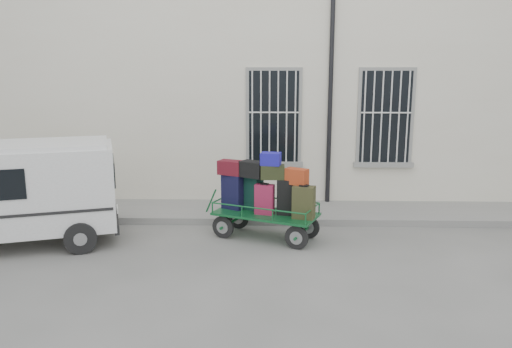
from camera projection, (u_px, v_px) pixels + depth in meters
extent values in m
plane|color=#61615C|center=(295.00, 247.00, 9.65)|extent=(80.00, 80.00, 0.00)
cube|color=beige|center=(287.00, 83.00, 14.42)|extent=(24.00, 5.00, 6.00)
cylinder|color=black|center=(330.00, 94.00, 11.91)|extent=(0.11, 0.11, 5.60)
cube|color=black|center=(274.00, 117.00, 12.12)|extent=(1.20, 0.08, 2.20)
cube|color=gray|center=(273.00, 164.00, 12.33)|extent=(1.45, 0.22, 0.12)
cube|color=black|center=(385.00, 117.00, 12.04)|extent=(1.20, 0.08, 2.20)
cube|color=gray|center=(383.00, 164.00, 12.26)|extent=(1.45, 0.22, 0.12)
cube|color=gray|center=(290.00, 212.00, 11.79)|extent=(24.00, 1.70, 0.15)
cylinder|color=black|center=(223.00, 227.00, 10.13)|extent=(0.45, 0.23, 0.47)
cylinder|color=gray|center=(223.00, 227.00, 10.13)|extent=(0.27, 0.18, 0.26)
cylinder|color=black|center=(238.00, 218.00, 10.77)|extent=(0.45, 0.23, 0.47)
cylinder|color=gray|center=(238.00, 218.00, 10.77)|extent=(0.27, 0.18, 0.26)
cylinder|color=black|center=(297.00, 238.00, 9.50)|extent=(0.45, 0.23, 0.47)
cylinder|color=gray|center=(297.00, 238.00, 9.50)|extent=(0.27, 0.18, 0.26)
cylinder|color=black|center=(308.00, 227.00, 10.13)|extent=(0.45, 0.23, 0.47)
cylinder|color=gray|center=(308.00, 227.00, 10.13)|extent=(0.27, 0.18, 0.26)
cube|color=#155C2D|center=(266.00, 214.00, 10.07)|extent=(2.25, 1.65, 0.05)
cylinder|color=#155C2D|center=(211.00, 201.00, 10.55)|extent=(0.26, 0.14, 0.52)
cube|color=#111133|center=(233.00, 192.00, 10.31)|extent=(0.49, 0.41, 0.72)
cube|color=black|center=(232.00, 174.00, 10.23)|extent=(0.20, 0.17, 0.03)
cube|color=black|center=(253.00, 193.00, 10.25)|extent=(0.45, 0.42, 0.71)
cube|color=black|center=(253.00, 175.00, 10.17)|extent=(0.19, 0.16, 0.03)
cube|color=maroon|center=(265.00, 199.00, 9.92)|extent=(0.41, 0.27, 0.61)
cube|color=black|center=(265.00, 184.00, 9.85)|extent=(0.17, 0.14, 0.03)
cube|color=black|center=(288.00, 197.00, 9.89)|extent=(0.44, 0.32, 0.71)
cube|color=black|center=(288.00, 179.00, 9.82)|extent=(0.19, 0.17, 0.03)
cube|color=#32381C|center=(304.00, 202.00, 9.64)|extent=(0.47, 0.37, 0.64)
cube|color=black|center=(304.00, 186.00, 9.57)|extent=(0.20, 0.18, 0.03)
cube|color=#581123|center=(231.00, 168.00, 10.23)|extent=(0.58, 0.47, 0.29)
cube|color=black|center=(253.00, 169.00, 10.01)|extent=(0.59, 0.53, 0.32)
cube|color=black|center=(273.00, 172.00, 9.86)|extent=(0.47, 0.29, 0.28)
cube|color=#A0311D|center=(297.00, 176.00, 9.72)|extent=(0.49, 0.42, 0.31)
cube|color=#1B1594|center=(271.00, 159.00, 9.81)|extent=(0.42, 0.35, 0.25)
cube|color=silver|center=(8.00, 189.00, 9.51)|extent=(4.22, 2.82, 1.59)
cube|color=silver|center=(4.00, 146.00, 9.34)|extent=(4.01, 2.64, 0.09)
cube|color=black|center=(114.00, 170.00, 10.01)|extent=(0.42, 1.19, 0.49)
cube|color=black|center=(116.00, 219.00, 10.21)|extent=(0.60, 1.58, 0.19)
cube|color=white|center=(117.00, 209.00, 10.18)|extent=(0.14, 0.36, 0.11)
cylinder|color=black|center=(81.00, 238.00, 9.28)|extent=(0.63, 0.37, 0.60)
cylinder|color=black|center=(84.00, 214.00, 10.81)|extent=(0.63, 0.37, 0.60)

